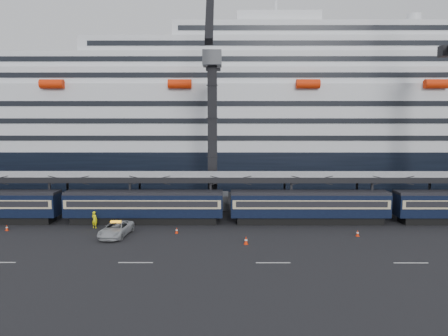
# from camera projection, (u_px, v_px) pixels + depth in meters

# --- Properties ---
(ground) EXTENTS (260.00, 260.00, 0.00)m
(ground) POSITION_uv_depth(u_px,v_px,m) (413.00, 249.00, 38.65)
(ground) COLOR black
(ground) RESTS_ON ground
(train) EXTENTS (133.05, 3.00, 4.05)m
(train) POSITION_uv_depth(u_px,v_px,m) (337.00, 205.00, 48.35)
(train) COLOR black
(train) RESTS_ON ground
(canopy) EXTENTS (130.00, 6.25, 5.53)m
(canopy) POSITION_uv_depth(u_px,v_px,m) (365.00, 176.00, 51.97)
(canopy) COLOR gray
(canopy) RESTS_ON ground
(cruise_ship) EXTENTS (214.09, 28.84, 34.00)m
(cruise_ship) POSITION_uv_depth(u_px,v_px,m) (307.00, 122.00, 82.97)
(cruise_ship) COLOR black
(cruise_ship) RESTS_ON ground
(crane_dark_near) EXTENTS (4.50, 17.75, 35.08)m
(crane_dark_near) POSITION_uv_depth(u_px,v_px,m) (212.00, 124.00, 55.85)
(crane_dark_near) COLOR #45474C
(crane_dark_near) RESTS_ON ground
(pickup_truck) EXTENTS (3.06, 5.68, 1.51)m
(pickup_truck) POSITION_uv_depth(u_px,v_px,m) (116.00, 229.00, 42.90)
(pickup_truck) COLOR #A7AAAE
(pickup_truck) RESTS_ON ground
(worker) EXTENTS (0.86, 0.72, 2.00)m
(worker) POSITION_uv_depth(u_px,v_px,m) (94.00, 220.00, 46.10)
(worker) COLOR yellow
(worker) RESTS_ON ground
(traffic_cone_a) EXTENTS (0.34, 0.34, 0.68)m
(traffic_cone_a) POSITION_uv_depth(u_px,v_px,m) (7.00, 228.00, 45.15)
(traffic_cone_a) COLOR red
(traffic_cone_a) RESTS_ON ground
(traffic_cone_b) EXTENTS (0.34, 0.34, 0.67)m
(traffic_cone_b) POSITION_uv_depth(u_px,v_px,m) (177.00, 230.00, 44.03)
(traffic_cone_b) COLOR red
(traffic_cone_b) RESTS_ON ground
(traffic_cone_c) EXTENTS (0.42, 0.42, 0.83)m
(traffic_cone_c) POSITION_uv_depth(u_px,v_px,m) (246.00, 240.00, 40.01)
(traffic_cone_c) COLOR red
(traffic_cone_c) RESTS_ON ground
(traffic_cone_d) EXTENTS (0.35, 0.35, 0.71)m
(traffic_cone_d) POSITION_uv_depth(u_px,v_px,m) (358.00, 233.00, 42.86)
(traffic_cone_d) COLOR red
(traffic_cone_d) RESTS_ON ground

